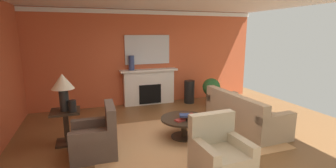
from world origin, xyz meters
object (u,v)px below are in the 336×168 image
object	(u,v)px
mantel_mirror	(147,50)
coffee_table	(184,123)
sofa	(243,115)
armchair_near_window	(96,139)
armchair_facing_fireplace	(220,157)
side_table	(66,125)
vase_mantel_left	(131,63)
vase_tall_corner	(189,92)
table_lamp	(63,85)
vase_on_side_table	(72,106)
potted_plant	(211,89)
fireplace	(149,88)

from	to	relation	value
mantel_mirror	coffee_table	bearing A→B (deg)	-89.08
sofa	armchair_near_window	world-z (taller)	armchair_near_window
armchair_facing_fireplace	side_table	size ratio (longest dim) A/B	1.36
coffee_table	vase_mantel_left	world-z (taller)	vase_mantel_left
coffee_table	armchair_facing_fireplace	bearing A→B (deg)	-90.46
mantel_mirror	vase_tall_corner	distance (m)	1.90
coffee_table	table_lamp	xyz separation A→B (m)	(-2.38, 0.54, 0.89)
vase_mantel_left	vase_on_side_table	size ratio (longest dim) A/B	1.92
armchair_facing_fireplace	side_table	distance (m)	3.12
vase_mantel_left	vase_tall_corner	bearing A→B (deg)	-7.85
mantel_mirror	potted_plant	distance (m)	2.37
mantel_mirror	potted_plant	size ratio (longest dim) A/B	1.71
coffee_table	side_table	distance (m)	2.44
vase_tall_corner	potted_plant	world-z (taller)	potted_plant
coffee_table	vase_mantel_left	size ratio (longest dim) A/B	2.25
side_table	vase_on_side_table	size ratio (longest dim) A/B	3.02
sofa	side_table	world-z (taller)	sofa
side_table	vase_mantel_left	bearing A→B (deg)	50.71
armchair_near_window	vase_tall_corner	world-z (taller)	armchair_near_window
potted_plant	vase_mantel_left	bearing A→B (deg)	165.85
armchair_near_window	sofa	bearing A→B (deg)	4.33
potted_plant	mantel_mirror	bearing A→B (deg)	157.33
armchair_near_window	vase_on_side_table	world-z (taller)	armchair_near_window
sofa	coffee_table	distance (m)	1.58
coffee_table	vase_on_side_table	world-z (taller)	vase_on_side_table
side_table	fireplace	bearing A→B (deg)	43.68
mantel_mirror	vase_on_side_table	size ratio (longest dim) A/B	6.13
table_lamp	vase_on_side_table	bearing A→B (deg)	-38.66
armchair_facing_fireplace	coffee_table	size ratio (longest dim) A/B	0.95
side_table	vase_tall_corner	bearing A→B (deg)	28.18
vase_on_side_table	side_table	bearing A→B (deg)	141.34
fireplace	armchair_facing_fireplace	xyz separation A→B (m)	(0.03, -4.26, -0.23)
table_lamp	vase_on_side_table	world-z (taller)	table_lamp
coffee_table	side_table	size ratio (longest dim) A/B	1.43
armchair_near_window	vase_tall_corner	distance (m)	4.03
fireplace	vase_on_side_table	xyz separation A→B (m)	(-2.18, -2.35, 0.28)
fireplace	potted_plant	size ratio (longest dim) A/B	2.16
table_lamp	sofa	bearing A→B (deg)	-6.50
armchair_facing_fireplace	armchair_near_window	bearing A→B (deg)	144.01
side_table	vase_mantel_left	world-z (taller)	vase_mantel_left
fireplace	vase_mantel_left	bearing A→B (deg)	-174.89
vase_mantel_left	vase_tall_corner	world-z (taller)	vase_mantel_left
fireplace	sofa	xyz separation A→B (m)	(1.62, -2.68, -0.24)
armchair_facing_fireplace	vase_on_side_table	bearing A→B (deg)	139.18
coffee_table	vase_on_side_table	size ratio (longest dim) A/B	4.31
mantel_mirror	sofa	world-z (taller)	mantel_mirror
vase_tall_corner	vase_on_side_table	bearing A→B (deg)	-149.29
vase_on_side_table	coffee_table	bearing A→B (deg)	-10.59
sofa	vase_tall_corner	xyz separation A→B (m)	(-0.36, 2.38, 0.07)
sofa	side_table	bearing A→B (deg)	173.50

